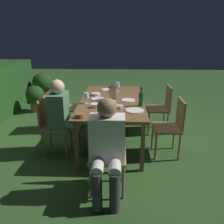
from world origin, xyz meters
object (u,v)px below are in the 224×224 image
Objects in this scene: plate_d at (135,110)px; bowl_salad at (119,107)px; dining_table at (112,102)px; plate_c at (98,99)px; wine_glass_a at (118,85)px; person_in_cream at (107,146)px; chair_side_right_a at (51,123)px; bowl_olives at (96,94)px; person_in_green at (64,114)px; lantern_centerpiece at (113,92)px; chair_side_right_b at (65,105)px; wine_glass_c at (114,104)px; bowl_dip at (95,105)px; plate_a at (128,100)px; plate_b at (107,90)px; chair_side_left_b at (161,106)px; potted_plant_by_hedge at (35,97)px; bowl_bread at (80,115)px; chair_head_near at (108,150)px; wine_glass_b at (86,96)px; chair_side_left_a at (171,125)px; potted_plant_corner at (43,84)px; green_bottle_on_table at (141,99)px.

bowl_salad reaches higher than plate_d.
dining_table is 0.24m from plate_c.
person_in_cream is at bearing 177.65° from wine_glass_a.
bowl_olives is (0.67, -0.61, 0.28)m from chair_side_right_a.
person_in_cream is at bearing -144.58° from person_in_green.
lantern_centerpiece is at bearing -67.46° from chair_side_right_a.
wine_glass_a is (0.61, -0.07, -0.03)m from lantern_centerpiece.
chair_side_right_b is at bearing 12.37° from person_in_green.
wine_glass_c is 0.36m from bowl_dip.
wine_glass_c is 0.63m from plate_a.
chair_side_left_b is at bearing -99.85° from plate_b.
plate_a is at bearing -113.84° from chair_side_right_b.
potted_plant_by_hedge is at bearing 45.40° from bowl_salad.
bowl_bread reaches higher than plate_c.
potted_plant_by_hedge is at bearing 51.62° from dining_table.
chair_side_right_b reaches higher than bowl_salad.
chair_side_left_b is at bearing -90.00° from chair_side_right_b.
wine_glass_a is 1.16× the size of bowl_olives.
chair_side_right_b is (1.68, 0.90, 0.00)m from chair_head_near.
wine_glass_b is at bearing -57.39° from person_in_green.
chair_side_left_b is at bearing 0.00° from chair_side_left_a.
chair_side_right_a is at bearing 48.57° from chair_head_near.
lantern_centerpiece is (-0.07, -0.01, 0.20)m from dining_table.
wine_glass_c reaches higher than potted_plant_corner.
plate_b is 1.12m from bowl_salad.
plate_a is at bearing -125.95° from potted_plant_by_hedge.
bowl_bread is at bearing -179.43° from wine_glass_b.
chair_side_right_b is at bearing 66.16° from plate_a.
wine_glass_c reaches higher than plate_d.
chair_side_right_b is (1.88, 0.90, -0.15)m from person_in_cream.
chair_head_near is 5.98× the size of bowl_olives.
bowl_dip reaches higher than bowl_salad.
person_in_cream is 1.40m from plate_a.
bowl_salad is (-0.47, -0.12, 0.07)m from dining_table.
wine_glass_c is (-0.41, -0.43, 0.00)m from wine_glass_b.
plate_b is 2.51m from potted_plant_corner.
plate_b is 1.69× the size of bowl_bread.
bowl_bread is (-1.31, 1.28, 0.28)m from chair_side_left_b.
plate_b is 0.43m from bowl_olives.
chair_head_near is 0.76× the size of person_in_cream.
person_in_cream is 1.99m from wine_glass_a.
wine_glass_b is (0.20, -0.51, 0.37)m from chair_side_right_a.
wine_glass_a reaches higher than plate_d.
person_in_cream reaches higher than wine_glass_b.
chair_head_near is at bearing 153.93° from green_bottle_on_table.
chair_side_right_b is 1.12m from lantern_centerpiece.
chair_side_left_b is at bearing -67.88° from plate_c.
potted_plant_corner is at bearing 39.98° from dining_table.
plate_c is (-0.46, -0.67, 0.26)m from chair_side_right_b.
plate_b is at bearing 68.60° from wine_glass_a.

